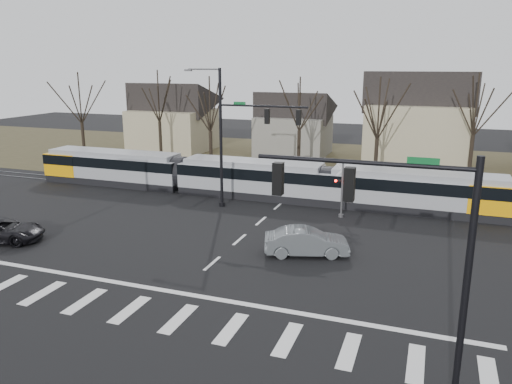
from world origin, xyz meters
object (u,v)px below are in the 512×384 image
(tram, at_px, (251,177))
(suv, at_px, (2,230))
(sedan, at_px, (307,242))
(rail_crossing_signal, at_px, (342,191))

(tram, xyz_separation_m, suv, (-10.49, -15.11, -0.93))
(sedan, distance_m, suv, 18.40)
(sedan, xyz_separation_m, suv, (-17.94, -4.08, -0.09))
(rail_crossing_signal, bearing_deg, sedan, -93.86)
(tram, relative_size, suv, 7.24)
(sedan, bearing_deg, suv, 84.48)
(sedan, relative_size, suv, 0.92)
(tram, xyz_separation_m, rail_crossing_signal, (7.98, -3.21, 0.27))
(sedan, height_order, rail_crossing_signal, rail_crossing_signal)
(sedan, height_order, suv, sedan)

